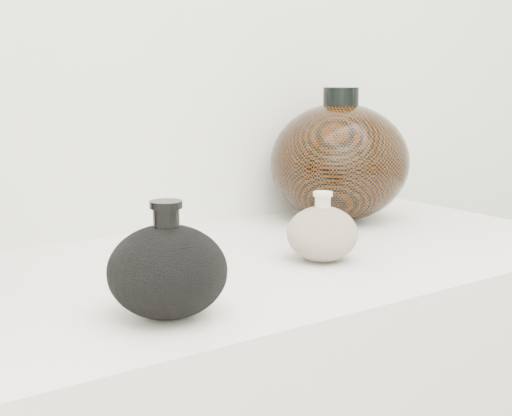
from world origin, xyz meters
TOP-DOWN VIEW (x-y plane):
  - black_gourd_vase at (-0.14, 0.81)m, footprint 0.16×0.16m
  - cream_gourd_vase at (0.14, 0.89)m, footprint 0.10×0.10m
  - right_round_pot at (0.35, 1.09)m, footprint 0.25×0.25m

SIDE VIEW (x-z plane):
  - cream_gourd_vase at x=0.14m, z-range 0.89..0.99m
  - black_gourd_vase at x=-0.14m, z-range 0.89..1.01m
  - right_round_pot at x=0.35m, z-range 0.89..1.12m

